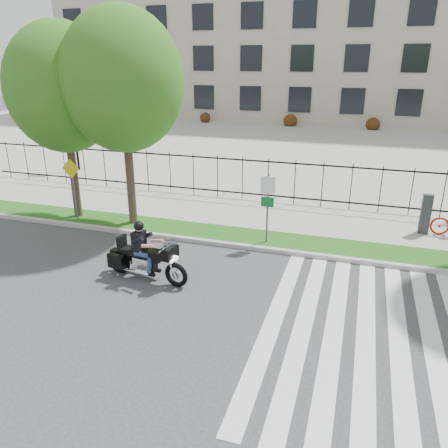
% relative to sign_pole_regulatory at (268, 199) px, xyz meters
% --- Properties ---
extents(ground, '(120.00, 120.00, 0.00)m').
position_rel_sign_pole_regulatory_xyz_m(ground, '(-0.97, -4.58, -1.74)').
color(ground, '#343437').
rests_on(ground, ground).
extents(curb, '(60.00, 0.20, 0.15)m').
position_rel_sign_pole_regulatory_xyz_m(curb, '(-0.97, -0.48, -1.66)').
color(curb, '#A8A59E').
rests_on(curb, ground).
extents(grass_verge, '(60.00, 1.50, 0.15)m').
position_rel_sign_pole_regulatory_xyz_m(grass_verge, '(-0.97, 0.37, -1.66)').
color(grass_verge, '#1E5314').
rests_on(grass_verge, ground).
extents(sidewalk, '(60.00, 3.50, 0.15)m').
position_rel_sign_pole_regulatory_xyz_m(sidewalk, '(-0.97, 2.87, -1.66)').
color(sidewalk, gray).
rests_on(sidewalk, ground).
extents(plaza, '(80.00, 34.00, 0.10)m').
position_rel_sign_pole_regulatory_xyz_m(plaza, '(-0.97, 20.42, -1.69)').
color(plaza, gray).
rests_on(plaza, ground).
extents(crosswalk_stripes, '(5.70, 8.00, 0.01)m').
position_rel_sign_pole_regulatory_xyz_m(crosswalk_stripes, '(3.85, -4.58, -1.73)').
color(crosswalk_stripes, silver).
rests_on(crosswalk_stripes, ground).
extents(iron_fence, '(30.00, 0.06, 2.00)m').
position_rel_sign_pole_regulatory_xyz_m(iron_fence, '(-0.97, 4.62, -0.59)').
color(iron_fence, black).
rests_on(iron_fence, sidewalk).
extents(office_building, '(60.00, 21.90, 20.15)m').
position_rel_sign_pole_regulatory_xyz_m(office_building, '(-0.97, 40.34, 8.23)').
color(office_building, '#A09981').
rests_on(office_building, ground).
extents(lamp_post_left, '(1.06, 0.70, 4.25)m').
position_rel_sign_pole_regulatory_xyz_m(lamp_post_left, '(-12.97, 7.42, 1.47)').
color(lamp_post_left, black).
rests_on(lamp_post_left, ground).
extents(street_tree_0, '(4.20, 4.20, 7.50)m').
position_rel_sign_pole_regulatory_xyz_m(street_tree_0, '(-8.05, 0.37, 3.48)').
color(street_tree_0, '#3D2D21').
rests_on(street_tree_0, grass_verge).
extents(street_tree_1, '(4.42, 4.42, 7.92)m').
position_rel_sign_pole_regulatory_xyz_m(street_tree_1, '(-5.49, 0.37, 3.77)').
color(street_tree_1, '#3D2D21').
rests_on(street_tree_1, grass_verge).
extents(sign_pole_regulatory, '(0.50, 0.09, 2.50)m').
position_rel_sign_pole_regulatory_xyz_m(sign_pole_regulatory, '(0.00, 0.00, 0.00)').
color(sign_pole_regulatory, '#59595B').
rests_on(sign_pole_regulatory, grass_verge).
extents(sign_pole_warning, '(0.78, 0.09, 2.49)m').
position_rel_sign_pole_regulatory_xyz_m(sign_pole_warning, '(-7.86, 0.00, 0.00)').
color(sign_pole_warning, '#59595B').
rests_on(sign_pole_warning, grass_verge).
extents(motorcycle_rider, '(2.85, 1.03, 2.21)m').
position_rel_sign_pole_regulatory_xyz_m(motorcycle_rider, '(-2.91, -3.55, -1.01)').
color(motorcycle_rider, black).
rests_on(motorcycle_rider, ground).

